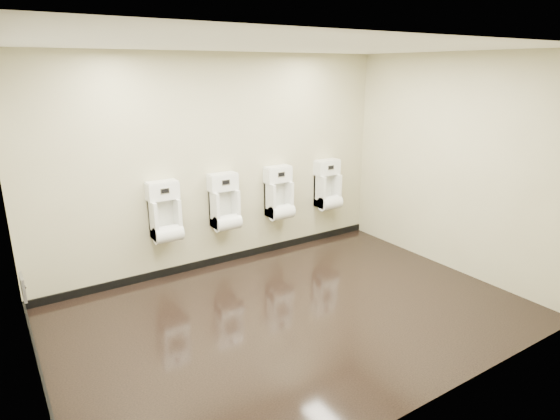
# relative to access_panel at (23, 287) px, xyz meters

# --- Properties ---
(ground) EXTENTS (5.00, 3.50, 0.00)m
(ground) POSITION_rel_access_panel_xyz_m (2.48, -1.20, -0.50)
(ground) COLOR black
(ground) RESTS_ON ground
(ceiling) EXTENTS (5.00, 3.50, 0.00)m
(ceiling) POSITION_rel_access_panel_xyz_m (2.48, -1.20, 2.30)
(ceiling) COLOR white
(back_wall) EXTENTS (5.00, 0.02, 2.80)m
(back_wall) POSITION_rel_access_panel_xyz_m (2.48, 0.55, 0.90)
(back_wall) COLOR #B9B48C
(back_wall) RESTS_ON ground
(front_wall) EXTENTS (5.00, 0.02, 2.80)m
(front_wall) POSITION_rel_access_panel_xyz_m (2.48, -2.95, 0.90)
(front_wall) COLOR #B9B48C
(front_wall) RESTS_ON ground
(left_wall) EXTENTS (0.02, 3.50, 2.80)m
(left_wall) POSITION_rel_access_panel_xyz_m (-0.02, -1.20, 0.90)
(left_wall) COLOR #B9B48C
(left_wall) RESTS_ON ground
(right_wall) EXTENTS (0.02, 3.50, 2.80)m
(right_wall) POSITION_rel_access_panel_xyz_m (4.98, -1.20, 0.90)
(right_wall) COLOR #B9B48C
(right_wall) RESTS_ON ground
(tile_overlay_left) EXTENTS (0.01, 3.50, 2.80)m
(tile_overlay_left) POSITION_rel_access_panel_xyz_m (-0.01, -1.20, 0.90)
(tile_overlay_left) COLOR white
(tile_overlay_left) RESTS_ON ground
(skirting_back) EXTENTS (5.00, 0.02, 0.10)m
(skirting_back) POSITION_rel_access_panel_xyz_m (2.48, 0.54, -0.45)
(skirting_back) COLOR black
(skirting_back) RESTS_ON ground
(skirting_left) EXTENTS (0.02, 3.50, 0.10)m
(skirting_left) POSITION_rel_access_panel_xyz_m (-0.01, -1.20, -0.45)
(skirting_left) COLOR black
(skirting_left) RESTS_ON ground
(access_panel) EXTENTS (0.04, 0.25, 0.25)m
(access_panel) POSITION_rel_access_panel_xyz_m (0.00, 0.00, 0.00)
(access_panel) COLOR #9E9EA3
(access_panel) RESTS_ON left_wall
(urinal_0) EXTENTS (0.40, 0.30, 0.74)m
(urinal_0) POSITION_rel_access_panel_xyz_m (1.65, 0.42, 0.35)
(urinal_0) COLOR white
(urinal_0) RESTS_ON back_wall
(urinal_1) EXTENTS (0.40, 0.30, 0.74)m
(urinal_1) POSITION_rel_access_panel_xyz_m (2.47, 0.42, 0.35)
(urinal_1) COLOR white
(urinal_1) RESTS_ON back_wall
(urinal_2) EXTENTS (0.40, 0.30, 0.74)m
(urinal_2) POSITION_rel_access_panel_xyz_m (3.32, 0.42, 0.35)
(urinal_2) COLOR white
(urinal_2) RESTS_ON back_wall
(urinal_3) EXTENTS (0.40, 0.30, 0.74)m
(urinal_3) POSITION_rel_access_panel_xyz_m (4.20, 0.42, 0.35)
(urinal_3) COLOR white
(urinal_3) RESTS_ON back_wall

